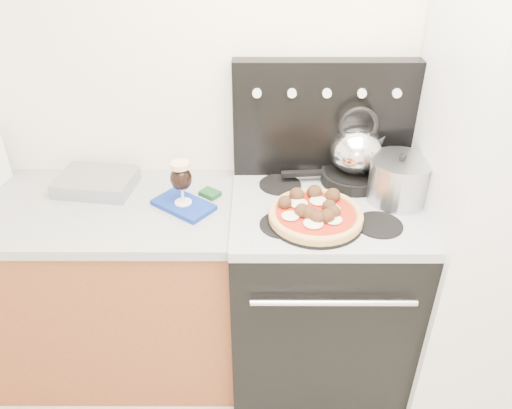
{
  "coord_description": "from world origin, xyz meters",
  "views": [
    {
      "loc": [
        -0.2,
        -0.52,
        2.0
      ],
      "look_at": [
        -0.2,
        1.05,
        1.0
      ],
      "focal_mm": 35.0,
      "sensor_mm": 36.0,
      "label": 1
    }
  ],
  "objects_px": {
    "stove_body": "(318,293)",
    "beer_glass": "(181,183)",
    "fridge": "(505,201)",
    "pizza": "(316,213)",
    "oven_mitt": "(184,205)",
    "skillet": "(352,177)",
    "tea_kettle": "(356,146)",
    "base_cabinet": "(77,291)",
    "stock_pot": "(399,181)",
    "pizza_pan": "(315,220)"
  },
  "relations": [
    {
      "from": "stove_body",
      "to": "beer_glass",
      "type": "height_order",
      "value": "beer_glass"
    },
    {
      "from": "fridge",
      "to": "pizza",
      "type": "distance_m",
      "value": 0.76
    },
    {
      "from": "fridge",
      "to": "oven_mitt",
      "type": "distance_m",
      "value": 1.28
    },
    {
      "from": "pizza",
      "to": "skillet",
      "type": "xyz_separation_m",
      "value": [
        0.19,
        0.3,
        -0.01
      ]
    },
    {
      "from": "fridge",
      "to": "tea_kettle",
      "type": "bearing_deg",
      "value": 160.04
    },
    {
      "from": "stove_body",
      "to": "fridge",
      "type": "xyz_separation_m",
      "value": [
        0.7,
        -0.03,
        0.51
      ]
    },
    {
      "from": "base_cabinet",
      "to": "oven_mitt",
      "type": "xyz_separation_m",
      "value": [
        0.53,
        -0.02,
        0.48
      ]
    },
    {
      "from": "beer_glass",
      "to": "stock_pot",
      "type": "bearing_deg",
      "value": 1.87
    },
    {
      "from": "stove_body",
      "to": "pizza",
      "type": "distance_m",
      "value": 0.53
    },
    {
      "from": "fridge",
      "to": "pizza_pan",
      "type": "relative_size",
      "value": 5.2
    },
    {
      "from": "base_cabinet",
      "to": "pizza_pan",
      "type": "relative_size",
      "value": 3.97
    },
    {
      "from": "stove_body",
      "to": "pizza",
      "type": "relative_size",
      "value": 2.47
    },
    {
      "from": "stove_body",
      "to": "tea_kettle",
      "type": "xyz_separation_m",
      "value": [
        0.13,
        0.18,
        0.65
      ]
    },
    {
      "from": "stove_body",
      "to": "pizza_pan",
      "type": "distance_m",
      "value": 0.5
    },
    {
      "from": "pizza_pan",
      "to": "skillet",
      "type": "xyz_separation_m",
      "value": [
        0.19,
        0.3,
        0.02
      ]
    },
    {
      "from": "oven_mitt",
      "to": "stock_pot",
      "type": "bearing_deg",
      "value": 1.87
    },
    {
      "from": "oven_mitt",
      "to": "tea_kettle",
      "type": "bearing_deg",
      "value": 13.92
    },
    {
      "from": "beer_glass",
      "to": "tea_kettle",
      "type": "relative_size",
      "value": 0.77
    },
    {
      "from": "beer_glass",
      "to": "skillet",
      "type": "height_order",
      "value": "beer_glass"
    },
    {
      "from": "base_cabinet",
      "to": "oven_mitt",
      "type": "height_order",
      "value": "oven_mitt"
    },
    {
      "from": "pizza_pan",
      "to": "pizza",
      "type": "xyz_separation_m",
      "value": [
        0.0,
        0.0,
        0.03
      ]
    },
    {
      "from": "stove_body",
      "to": "pizza",
      "type": "bearing_deg",
      "value": -115.07
    },
    {
      "from": "stock_pot",
      "to": "oven_mitt",
      "type": "bearing_deg",
      "value": -178.13
    },
    {
      "from": "fridge",
      "to": "stock_pot",
      "type": "relative_size",
      "value": 8.03
    },
    {
      "from": "stove_body",
      "to": "skillet",
      "type": "bearing_deg",
      "value": 54.09
    },
    {
      "from": "fridge",
      "to": "beer_glass",
      "type": "distance_m",
      "value": 1.28
    },
    {
      "from": "fridge",
      "to": "skillet",
      "type": "relative_size",
      "value": 6.99
    },
    {
      "from": "base_cabinet",
      "to": "stock_pot",
      "type": "height_order",
      "value": "stock_pot"
    },
    {
      "from": "base_cabinet",
      "to": "stove_body",
      "type": "bearing_deg",
      "value": -1.3
    },
    {
      "from": "pizza_pan",
      "to": "pizza",
      "type": "bearing_deg",
      "value": 0.0
    },
    {
      "from": "stock_pot",
      "to": "base_cabinet",
      "type": "bearing_deg",
      "value": -179.62
    },
    {
      "from": "oven_mitt",
      "to": "pizza_pan",
      "type": "height_order",
      "value": "pizza_pan"
    },
    {
      "from": "base_cabinet",
      "to": "skillet",
      "type": "distance_m",
      "value": 1.35
    },
    {
      "from": "pizza",
      "to": "tea_kettle",
      "type": "height_order",
      "value": "tea_kettle"
    },
    {
      "from": "tea_kettle",
      "to": "stock_pot",
      "type": "distance_m",
      "value": 0.23
    },
    {
      "from": "pizza",
      "to": "base_cabinet",
      "type": "bearing_deg",
      "value": 172.07
    },
    {
      "from": "beer_glass",
      "to": "oven_mitt",
      "type": "bearing_deg",
      "value": 0.0
    },
    {
      "from": "oven_mitt",
      "to": "beer_glass",
      "type": "height_order",
      "value": "beer_glass"
    },
    {
      "from": "fridge",
      "to": "oven_mitt",
      "type": "bearing_deg",
      "value": 178.61
    },
    {
      "from": "pizza_pan",
      "to": "tea_kettle",
      "type": "relative_size",
      "value": 1.5
    },
    {
      "from": "oven_mitt",
      "to": "pizza_pan",
      "type": "relative_size",
      "value": 0.67
    },
    {
      "from": "pizza_pan",
      "to": "pizza",
      "type": "relative_size",
      "value": 1.02
    },
    {
      "from": "oven_mitt",
      "to": "pizza",
      "type": "height_order",
      "value": "pizza"
    },
    {
      "from": "pizza_pan",
      "to": "tea_kettle",
      "type": "xyz_separation_m",
      "value": [
        0.19,
        0.3,
        0.16
      ]
    },
    {
      "from": "skillet",
      "to": "tea_kettle",
      "type": "xyz_separation_m",
      "value": [
        0.0,
        0.0,
        0.15
      ]
    },
    {
      "from": "base_cabinet",
      "to": "beer_glass",
      "type": "height_order",
      "value": "beer_glass"
    },
    {
      "from": "stove_body",
      "to": "base_cabinet",
      "type": "bearing_deg",
      "value": 178.7
    },
    {
      "from": "base_cabinet",
      "to": "skillet",
      "type": "height_order",
      "value": "skillet"
    },
    {
      "from": "beer_glass",
      "to": "tea_kettle",
      "type": "bearing_deg",
      "value": 13.92
    },
    {
      "from": "oven_mitt",
      "to": "beer_glass",
      "type": "distance_m",
      "value": 0.1
    }
  ]
}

